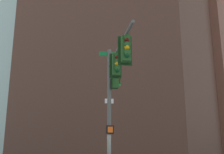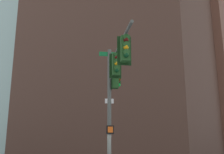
# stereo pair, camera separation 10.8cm
# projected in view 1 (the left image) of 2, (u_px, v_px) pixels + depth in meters

# --- Properties ---
(signal_pole_assembly) EXTENTS (3.92, 4.70, 6.95)m
(signal_pole_assembly) POSITION_uv_depth(u_px,v_px,m) (115.00, 83.00, 13.07)
(signal_pole_assembly) COLOR #4C514C
(signal_pole_assembly) RESTS_ON ground_plane
(building_brick_nearside) EXTENTS (24.52, 20.70, 40.52)m
(building_brick_nearside) POSITION_uv_depth(u_px,v_px,m) (121.00, 28.00, 44.20)
(building_brick_nearside) COLOR #4C3328
(building_brick_nearside) RESTS_ON ground_plane
(building_brick_midblock) EXTENTS (20.53, 18.58, 39.41)m
(building_brick_midblock) POSITION_uv_depth(u_px,v_px,m) (175.00, 57.00, 56.71)
(building_brick_midblock) COLOR brown
(building_brick_midblock) RESTS_ON ground_plane
(building_brick_farside) EXTENTS (18.85, 15.32, 52.97)m
(building_brick_farside) POSITION_uv_depth(u_px,v_px,m) (164.00, 57.00, 78.60)
(building_brick_farside) COLOR brown
(building_brick_farside) RESTS_ON ground_plane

